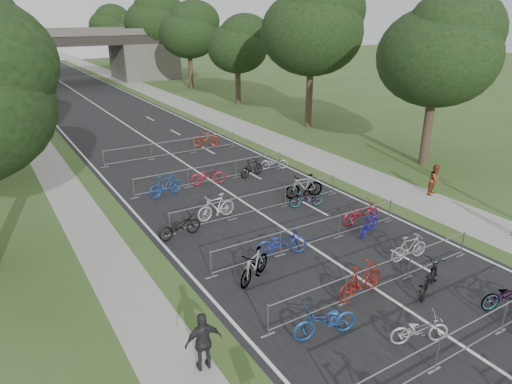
# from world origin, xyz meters

# --- Properties ---
(road) EXTENTS (11.00, 140.00, 0.01)m
(road) POSITION_xyz_m (0.00, 50.00, 0.01)
(road) COLOR black
(road) RESTS_ON ground
(sidewalk_right) EXTENTS (3.00, 140.00, 0.01)m
(sidewalk_right) POSITION_xyz_m (8.00, 50.00, 0.01)
(sidewalk_right) COLOR gray
(sidewalk_right) RESTS_ON ground
(sidewalk_left) EXTENTS (2.00, 140.00, 0.01)m
(sidewalk_left) POSITION_xyz_m (-7.50, 50.00, 0.01)
(sidewalk_left) COLOR gray
(sidewalk_left) RESTS_ON ground
(lane_markings) EXTENTS (0.12, 140.00, 0.00)m
(lane_markings) POSITION_xyz_m (0.00, 50.00, 0.00)
(lane_markings) COLOR silver
(lane_markings) RESTS_ON ground
(overpass_bridge) EXTENTS (31.00, 8.00, 7.05)m
(overpass_bridge) POSITION_xyz_m (0.00, 65.00, 3.53)
(overpass_bridge) COLOR #4F4D46
(overpass_bridge) RESTS_ON ground
(tree_right_0) EXTENTS (7.17, 7.17, 10.93)m
(tree_right_0) POSITION_xyz_m (13.11, 15.93, 6.92)
(tree_right_0) COLOR #33261C
(tree_right_0) RESTS_ON ground
(tree_right_1) EXTENTS (8.18, 8.18, 12.47)m
(tree_right_1) POSITION_xyz_m (13.11, 27.93, 7.90)
(tree_right_1) COLOR #33261C
(tree_right_1) RESTS_ON ground
(tree_right_2) EXTENTS (6.16, 6.16, 9.39)m
(tree_right_2) POSITION_xyz_m (13.11, 39.93, 5.95)
(tree_right_2) COLOR #33261C
(tree_right_2) RESTS_ON ground
(tree_right_3) EXTENTS (7.17, 7.17, 10.93)m
(tree_right_3) POSITION_xyz_m (13.11, 51.93, 6.92)
(tree_right_3) COLOR #33261C
(tree_right_3) RESTS_ON ground
(tree_right_4) EXTENTS (8.18, 8.18, 12.47)m
(tree_right_4) POSITION_xyz_m (13.11, 63.93, 7.90)
(tree_right_4) COLOR #33261C
(tree_right_4) RESTS_ON ground
(tree_right_5) EXTENTS (6.16, 6.16, 9.39)m
(tree_right_5) POSITION_xyz_m (13.11, 75.93, 5.95)
(tree_right_5) COLOR #33261C
(tree_right_5) RESTS_ON ground
(tree_right_6) EXTENTS (7.17, 7.17, 10.93)m
(tree_right_6) POSITION_xyz_m (13.11, 87.93, 6.92)
(tree_right_6) COLOR #33261C
(tree_right_6) RESTS_ON ground
(barrier_row_1) EXTENTS (9.70, 0.08, 1.10)m
(barrier_row_1) POSITION_xyz_m (0.00, 3.60, 0.55)
(barrier_row_1) COLOR gray
(barrier_row_1) RESTS_ON ground
(barrier_row_2) EXTENTS (9.70, 0.08, 1.10)m
(barrier_row_2) POSITION_xyz_m (0.00, 7.20, 0.55)
(barrier_row_2) COLOR gray
(barrier_row_2) RESTS_ON ground
(barrier_row_3) EXTENTS (9.70, 0.08, 1.10)m
(barrier_row_3) POSITION_xyz_m (0.00, 11.00, 0.55)
(barrier_row_3) COLOR gray
(barrier_row_3) RESTS_ON ground
(barrier_row_4) EXTENTS (9.70, 0.08, 1.10)m
(barrier_row_4) POSITION_xyz_m (0.00, 15.00, 0.55)
(barrier_row_4) COLOR gray
(barrier_row_4) RESTS_ON ground
(barrier_row_5) EXTENTS (9.70, 0.08, 1.10)m
(barrier_row_5) POSITION_xyz_m (0.00, 20.00, 0.55)
(barrier_row_5) COLOR gray
(barrier_row_5) RESTS_ON ground
(barrier_row_6) EXTENTS (9.70, 0.08, 1.10)m
(barrier_row_6) POSITION_xyz_m (0.00, 26.00, 0.55)
(barrier_row_6) COLOR gray
(barrier_row_6) RESTS_ON ground
(bike_5) EXTENTS (1.89, 1.30, 0.94)m
(bike_5) POSITION_xyz_m (-1.00, 4.62, 0.47)
(bike_5) COLOR #ACABB3
(bike_5) RESTS_ON ground
(bike_7) EXTENTS (2.03, 1.26, 1.00)m
(bike_7) POSITION_xyz_m (2.83, 4.26, 0.50)
(bike_7) COLOR gray
(bike_7) RESTS_ON ground
(bike_8) EXTENTS (2.17, 1.14, 1.08)m
(bike_8) POSITION_xyz_m (-3.17, 6.28, 0.54)
(bike_8) COLOR #1A4691
(bike_8) RESTS_ON ground
(bike_9) EXTENTS (2.14, 0.78, 1.26)m
(bike_9) POSITION_xyz_m (-0.80, 7.28, 0.63)
(bike_9) COLOR maroon
(bike_9) RESTS_ON ground
(bike_10) EXTENTS (2.16, 1.51, 1.08)m
(bike_10) POSITION_xyz_m (1.41, 6.24, 0.54)
(bike_10) COLOR black
(bike_10) RESTS_ON ground
(bike_11) EXTENTS (1.79, 0.68, 1.05)m
(bike_11) POSITION_xyz_m (2.57, 8.10, 0.53)
(bike_11) COLOR #9A9AA1
(bike_11) RESTS_ON ground
(bike_12) EXTENTS (1.99, 1.46, 1.18)m
(bike_12) POSITION_xyz_m (-3.34, 10.04, 0.59)
(bike_12) COLOR gray
(bike_12) RESTS_ON ground
(bike_13) EXTENTS (2.23, 1.29, 1.11)m
(bike_13) POSITION_xyz_m (-1.45, 11.05, 0.56)
(bike_13) COLOR navy
(bike_13) RESTS_ON ground
(bike_14) EXTENTS (1.73, 1.01, 1.00)m
(bike_14) POSITION_xyz_m (2.81, 10.51, 0.50)
(bike_14) COLOR navy
(bike_14) RESTS_ON ground
(bike_15) EXTENTS (2.04, 0.87, 1.04)m
(bike_15) POSITION_xyz_m (3.33, 11.56, 0.52)
(bike_15) COLOR maroon
(bike_15) RESTS_ON ground
(bike_16) EXTENTS (2.04, 0.88, 1.04)m
(bike_16) POSITION_xyz_m (-4.30, 14.62, 0.52)
(bike_16) COLOR black
(bike_16) RESTS_ON ground
(bike_17) EXTENTS (2.04, 0.72, 1.20)m
(bike_17) POSITION_xyz_m (-2.10, 15.49, 0.60)
(bike_17) COLOR #BAB8C1
(bike_17) RESTS_ON ground
(bike_18) EXTENTS (1.88, 1.07, 0.93)m
(bike_18) POSITION_xyz_m (2.38, 14.40, 0.47)
(bike_18) COLOR gray
(bike_18) RESTS_ON ground
(bike_19) EXTENTS (2.18, 1.04, 1.26)m
(bike_19) POSITION_xyz_m (2.99, 15.42, 0.63)
(bike_19) COLOR gray
(bike_19) RESTS_ON ground
(bike_20) EXTENTS (2.01, 0.90, 1.17)m
(bike_20) POSITION_xyz_m (-3.08, 19.46, 0.58)
(bike_20) COLOR navy
(bike_20) RESTS_ON ground
(bike_21) EXTENTS (2.09, 1.13, 1.04)m
(bike_21) POSITION_xyz_m (-0.40, 19.88, 0.52)
(bike_21) COLOR maroon
(bike_21) RESTS_ON ground
(bike_22) EXTENTS (1.82, 0.86, 1.06)m
(bike_22) POSITION_xyz_m (2.39, 19.70, 0.53)
(bike_22) COLOR black
(bike_22) RESTS_ON ground
(bike_23) EXTENTS (1.78, 1.22, 0.88)m
(bike_23) POSITION_xyz_m (4.30, 20.15, 0.44)
(bike_23) COLOR #98989F
(bike_23) RESTS_ON ground
(bike_27) EXTENTS (1.99, 1.39, 1.18)m
(bike_27) POSITION_xyz_m (2.92, 26.95, 0.59)
(bike_27) COLOR maroon
(bike_27) RESTS_ON ground
(pedestrian_b) EXTENTS (0.93, 0.80, 1.65)m
(pedestrian_b) POSITION_xyz_m (9.20, 12.17, 0.82)
(pedestrian_b) COLOR brown
(pedestrian_b) RESTS_ON ground
(pedestrian_c) EXTENTS (1.08, 0.56, 1.76)m
(pedestrian_c) POSITION_xyz_m (-6.80, 6.99, 0.88)
(pedestrian_c) COLOR #262628
(pedestrian_c) RESTS_ON ground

